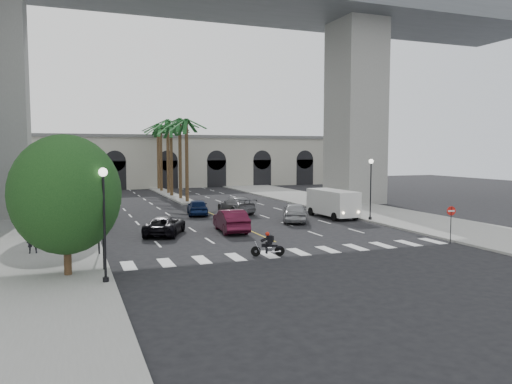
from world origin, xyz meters
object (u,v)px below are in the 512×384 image
Objects in this scene: lamp_post_left_near at (104,215)px; car_b at (231,221)px; traffic_signal_far at (98,213)px; cargo_van at (333,202)px; lamp_post_right at (371,184)px; car_a at (295,212)px; traffic_signal_near at (103,223)px; car_d at (236,205)px; car_e at (198,207)px; motorcycle_rider at (269,245)px; pedestrian_b at (90,223)px; pedestrian_a at (33,237)px; do_not_enter_sign at (451,217)px; lamp_post_left_far at (86,184)px; car_c at (165,225)px.

lamp_post_left_near is 15.77m from car_b.
cargo_van is (20.80, 9.60, -1.12)m from traffic_signal_far.
car_a is at bearing 162.24° from lamp_post_right.
car_a is 0.96× the size of car_b.
traffic_signal_near reaches higher than car_a.
car_d is 0.91× the size of cargo_van.
car_a is at bearing 143.12° from car_e.
lamp_post_right is at bearing 52.23° from motorcycle_rider.
lamp_post_left_near is at bearing -45.60° from pedestrian_b.
car_a reaches higher than motorcycle_rider.
car_b is (9.90, 12.04, -2.38)m from lamp_post_left_near.
lamp_post_right is 13.15m from car_b.
car_b is at bearing 50.58° from lamp_post_left_near.
pedestrian_b is at bearing 32.89° from car_a.
traffic_signal_near reaches higher than pedestrian_a.
car_b is (9.80, 5.54, -1.67)m from traffic_signal_far.
car_a is 9.84m from car_e.
cargo_van is at bearing 37.61° from lamp_post_left_near.
lamp_post_left_near is at bearing 76.39° from car_e.
lamp_post_right is at bearing 98.62° from do_not_enter_sign.
traffic_signal_near is at bearing 49.53° from car_d.
do_not_enter_sign is at bearing 136.79° from car_a.
lamp_post_right is 26.81m from pedestrian_a.
cargo_van is 2.41× the size of do_not_enter_sign.
lamp_post_left_far is 17.79m from car_a.
traffic_signal_far reaches higher than car_a.
pedestrian_a is at bearing 156.36° from traffic_signal_far.
motorcycle_rider is at bearing 98.60° from car_e.
cargo_van is at bearing 18.44° from pedestrian_a.
lamp_post_left_far is at bearing 90.31° from traffic_signal_near.
car_e is at bearing -92.72° from car_c.
car_b is at bearing 29.50° from traffic_signal_far.
lamp_post_left_far is 8.90m from pedestrian_b.
motorcycle_rider is (9.30, 3.09, -2.58)m from lamp_post_left_near.
motorcycle_rider is at bearing 138.38° from car_c.
lamp_post_right is 17.97m from car_c.
car_b is 0.95× the size of car_d.
traffic_signal_far is at bearing -164.02° from lamp_post_right.
car_a is (16.48, 8.49, -1.67)m from traffic_signal_far.
traffic_signal_near is at bearing -166.81° from do_not_enter_sign.
pedestrian_a is (-3.57, 1.56, -1.40)m from traffic_signal_far.
pedestrian_b is (-0.10, 12.35, -2.08)m from lamp_post_left_near.
cargo_van reaches higher than car_c.
motorcycle_rider is 0.43× the size of car_e.
pedestrian_a is at bearing -84.24° from pedestrian_b.
car_d is at bearing 55.44° from traffic_signal_near.
traffic_signal_near reaches higher than cargo_van.
lamp_post_left_near and lamp_post_left_far have the same top height.
car_e is 19.48m from pedestrian_a.
lamp_post_left_near is at bearing -144.42° from cargo_van.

